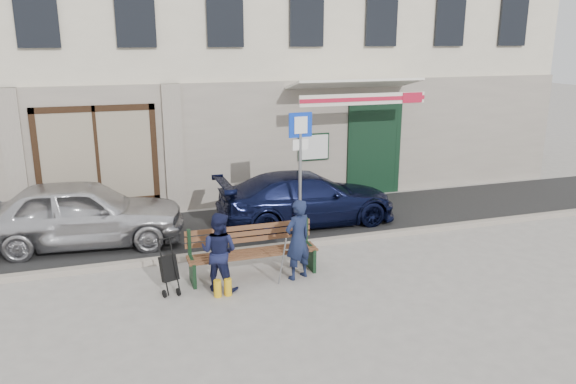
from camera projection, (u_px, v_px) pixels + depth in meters
name	position (u px, v px, depth m)	size (l,w,h in m)	color
ground	(289.00, 279.00, 10.25)	(80.00, 80.00, 0.00)	#9E9991
asphalt_lane	(247.00, 227.00, 13.09)	(60.00, 3.20, 0.01)	#282828
curb	(266.00, 248.00, 11.61)	(60.00, 0.18, 0.12)	#9E9384
building	(200.00, 13.00, 16.68)	(20.00, 8.27, 10.00)	beige
car_silver	(82.00, 213.00, 11.78)	(1.68, 4.19, 1.43)	silver
car_navy	(307.00, 198.00, 13.22)	(1.73, 4.26, 1.24)	black
parking_sign	(300.00, 156.00, 11.77)	(0.52, 0.09, 2.79)	gray
bench	(250.00, 253.00, 10.29)	(2.40, 1.17, 0.98)	brown
man	(298.00, 239.00, 10.13)	(0.55, 0.36, 1.50)	#151D3A
woman	(219.00, 252.00, 9.68)	(0.68, 0.53, 1.40)	#15193A
stroller	(169.00, 269.00, 9.63)	(0.34, 0.44, 0.96)	black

